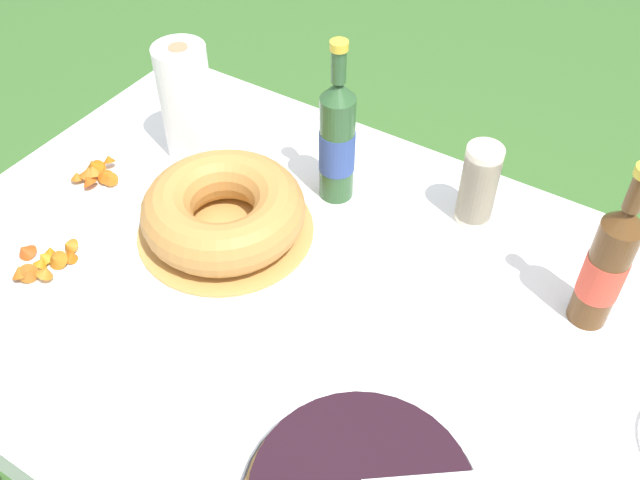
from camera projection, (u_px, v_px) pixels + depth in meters
garden_table at (337, 336)px, 1.31m from camera, size 1.61×1.00×0.74m
tablecloth at (337, 316)px, 1.27m from camera, size 1.62×1.01×0.10m
bundt_cake at (224, 212)px, 1.37m from camera, size 0.35×0.35×0.11m
cup_stack at (479, 185)px, 1.37m from camera, size 0.07×0.07×0.18m
cider_bottle_green at (337, 141)px, 1.39m from camera, size 0.07×0.07×0.35m
cider_bottle_amber at (607, 266)px, 1.16m from camera, size 0.07×0.07×0.34m
snack_plate_near at (46, 258)px, 1.34m from camera, size 0.22×0.22×0.05m
snack_plate_right at (96, 174)px, 1.51m from camera, size 0.20×0.20×0.05m
paper_towel_roll at (186, 102)px, 1.50m from camera, size 0.11×0.11×0.26m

